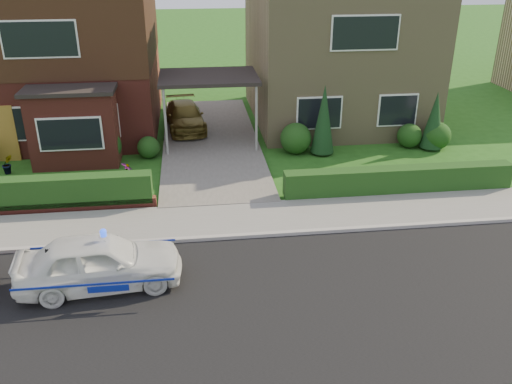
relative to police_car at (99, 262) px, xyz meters
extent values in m
plane|color=#1F5115|center=(3.06, -1.20, -0.65)|extent=(120.00, 120.00, 0.00)
cube|color=black|center=(3.06, -1.20, -0.65)|extent=(60.00, 6.00, 0.02)
cube|color=#9E9993|center=(3.06, 1.85, -0.59)|extent=(60.00, 0.16, 0.12)
cube|color=slate|center=(3.06, 2.90, -0.60)|extent=(60.00, 2.00, 0.10)
cube|color=#666059|center=(3.06, 9.80, -0.59)|extent=(3.80, 12.00, 0.12)
cube|color=maroon|center=(-2.74, 12.80, 2.25)|extent=(7.20, 8.00, 5.80)
cube|color=white|center=(-4.32, 8.78, 0.75)|extent=(1.80, 0.08, 1.30)
cube|color=white|center=(-1.15, 8.78, 0.75)|extent=(1.60, 0.08, 1.30)
cube|color=white|center=(-2.74, 8.78, 3.75)|extent=(2.60, 0.08, 1.30)
cube|color=black|center=(-2.74, 12.80, 3.70)|extent=(7.26, 8.06, 2.90)
cube|color=maroon|center=(-1.87, 8.10, 0.70)|extent=(3.00, 1.40, 2.70)
cube|color=black|center=(-1.87, 8.10, 2.12)|extent=(3.20, 1.60, 0.14)
cube|color=#97845C|center=(8.86, 12.80, 2.25)|extent=(7.20, 8.00, 5.80)
cube|color=white|center=(7.28, 8.78, 0.75)|extent=(1.80, 0.08, 1.30)
cube|color=white|center=(10.45, 8.78, 0.75)|extent=(1.60, 0.08, 1.30)
cube|color=white|center=(8.86, 8.78, 3.75)|extent=(2.60, 0.08, 1.30)
cube|color=black|center=(3.06, 9.80, 2.05)|extent=(3.80, 3.00, 0.14)
cylinder|color=gray|center=(1.36, 8.40, 0.70)|extent=(0.10, 0.10, 2.70)
cylinder|color=gray|center=(4.76, 8.40, 0.70)|extent=(0.10, 0.10, 2.70)
cube|color=maroon|center=(-2.74, 4.10, -0.47)|extent=(7.70, 0.25, 0.36)
cube|color=#123812|center=(-2.74, 4.25, -0.65)|extent=(7.50, 0.55, 0.90)
cube|color=#123812|center=(8.86, 4.15, -0.65)|extent=(7.50, 0.55, 0.80)
sphere|color=#123812|center=(-0.94, 8.10, 0.01)|extent=(1.32, 1.32, 1.32)
sphere|color=#123812|center=(0.66, 8.40, -0.23)|extent=(0.84, 0.84, 0.84)
sphere|color=#123812|center=(6.26, 8.20, -0.05)|extent=(1.20, 1.20, 1.20)
sphere|color=#123812|center=(10.86, 8.30, -0.17)|extent=(0.96, 0.96, 0.96)
sphere|color=#123812|center=(11.86, 8.00, -0.11)|extent=(1.08, 1.08, 1.08)
cone|color=black|center=(7.26, 8.00, 0.65)|extent=(0.90, 0.90, 2.60)
cone|color=black|center=(11.66, 8.00, 0.45)|extent=(0.90, 0.90, 2.20)
imported|color=white|center=(0.00, 0.00, 0.00)|extent=(1.88, 3.94, 1.30)
sphere|color=#193FF2|center=(0.19, 0.00, 0.73)|extent=(0.17, 0.17, 0.17)
cube|color=navy|center=(0.00, -0.77, -0.05)|extent=(3.51, 0.02, 0.05)
cube|color=navy|center=(0.00, 0.77, -0.05)|extent=(3.51, 0.02, 0.05)
ellipsoid|color=black|center=(-1.07, -0.10, 0.27)|extent=(0.22, 0.17, 0.21)
sphere|color=white|center=(-1.05, -0.16, 0.26)|extent=(0.11, 0.11, 0.11)
sphere|color=black|center=(-1.05, -0.12, 0.41)|extent=(0.13, 0.13, 0.13)
cone|color=black|center=(-1.09, -0.11, 0.47)|extent=(0.04, 0.04, 0.05)
cone|color=black|center=(-1.00, -0.11, 0.47)|extent=(0.04, 0.04, 0.05)
imported|color=brown|center=(2.06, 11.45, 0.01)|extent=(1.90, 3.84, 1.07)
imported|color=gray|center=(-4.18, 7.44, -0.30)|extent=(0.49, 0.46, 0.69)
imported|color=gray|center=(0.10, 5.85, -0.25)|extent=(0.50, 0.50, 0.80)
camera|label=1|loc=(2.30, -11.16, 6.81)|focal=38.00mm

